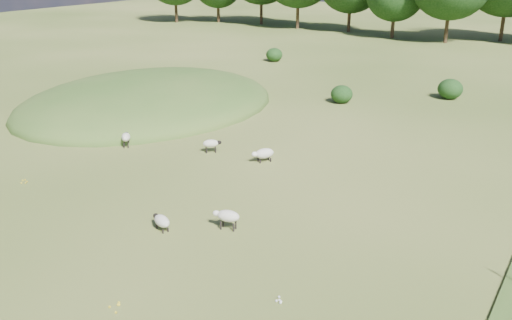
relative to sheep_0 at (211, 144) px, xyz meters
The scene contains 8 objects.
ground 14.11m from the sheep_0, 81.35° to the left, with size 160.00×160.00×0.00m, color #365019.
mound 11.54m from the sheep_0, 148.99° to the left, with size 16.00×20.00×4.00m, color #33561E.
shrubs 19.50m from the sheep_0, 89.10° to the left, with size 20.39×13.31×1.47m.
sheep_0 is the anchor object (origin of this frame).
sheep_2 9.13m from the sheep_0, 49.78° to the right, with size 1.14×0.67×0.80m.
sheep_3 3.15m from the sheep_0, ahead, with size 1.01×1.24×0.71m.
sheep_4 4.89m from the sheep_0, 159.92° to the right, with size 0.95×1.04×0.78m.
sheep_5 9.20m from the sheep_0, 65.72° to the right, with size 1.11×0.75×0.61m.
Camera 1 is at (15.28, -17.17, 10.10)m, focal length 40.00 mm.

